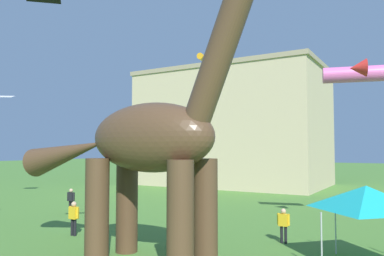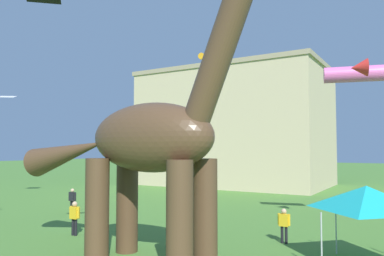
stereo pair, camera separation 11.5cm
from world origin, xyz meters
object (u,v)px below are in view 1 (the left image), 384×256
person_watching_child (283,222)px  kite_near_low (354,73)px  dinosaur_sculpture (150,138)px  kite_mid_right (5,96)px  person_vendor_side (71,198)px  kite_high_right (206,58)px  festival_canopy_tent (366,198)px  person_far_spectator (74,215)px  kite_apex (99,135)px

person_watching_child → kite_near_low: bearing=-58.3°
dinosaur_sculpture → kite_mid_right: bearing=127.0°
person_vendor_side → kite_high_right: (5.81, 8.60, 10.72)m
dinosaur_sculpture → kite_mid_right: (-21.38, 7.82, 4.04)m
dinosaur_sculpture → festival_canopy_tent: size_ratio=4.22×
kite_high_right → kite_mid_right: 17.49m
festival_canopy_tent → kite_high_right: 19.44m
kite_high_right → festival_canopy_tent: bearing=-41.1°
person_watching_child → kite_high_right: kite_high_right is taller
person_far_spectator → kite_near_low: 16.53m
kite_near_low → kite_high_right: bearing=157.7°
person_vendor_side → kite_apex: (-8.53, 11.25, 4.85)m
person_watching_child → kite_mid_right: size_ratio=0.95×
festival_canopy_tent → kite_mid_right: kite_mid_right is taller
dinosaur_sculpture → person_vendor_side: 13.72m
kite_high_right → kite_apex: size_ratio=3.28×
person_vendor_side → kite_near_low: (17.56, 3.77, 7.46)m
person_vendor_side → kite_mid_right: 12.68m
person_vendor_side → kite_apex: size_ratio=2.84×
dinosaur_sculpture → person_watching_child: bearing=25.9°
kite_high_right → kite_mid_right: kite_high_right is taller
person_watching_child → person_far_spectator: bearing=84.1°
dinosaur_sculpture → kite_near_low: size_ratio=4.09×
kite_high_right → kite_mid_right: bearing=-155.3°
kite_mid_right → kite_apex: bearing=82.3°
kite_mid_right → dinosaur_sculpture: bearing=-20.1°
festival_canopy_tent → kite_near_low: 8.82m
person_watching_child → person_vendor_side: person_vendor_side is taller
person_far_spectator → kite_high_right: (0.40, 13.22, 10.69)m
kite_apex → kite_high_right: bearing=-10.5°
kite_high_right → person_vendor_side: bearing=-124.1°
festival_canopy_tent → kite_near_low: bearing=100.3°
person_far_spectator → person_vendor_side: (-5.41, 4.62, -0.03)m
kite_high_right → kite_near_low: (11.75, -4.83, -3.26)m
dinosaur_sculpture → person_watching_child: 7.71m
person_far_spectator → kite_near_low: size_ratio=0.52×
person_far_spectator → kite_apex: (-13.94, 15.87, 4.82)m
dinosaur_sculpture → kite_near_low: (6.05, 10.20, 3.66)m
kite_high_right → kite_near_low: bearing=-22.3°
dinosaur_sculpture → kite_apex: 26.74m
person_watching_child → festival_canopy_tent: size_ratio=0.51×
person_watching_child → kite_high_right: (-9.15, 9.30, 10.76)m
dinosaur_sculpture → festival_canopy_tent: dinosaur_sculpture is taller
person_vendor_side → kite_near_low: bearing=88.6°
person_vendor_side → kite_high_right: 14.92m
kite_apex → person_vendor_side: bearing=-52.8°
person_vendor_side → festival_canopy_tent: festival_canopy_tent is taller
person_far_spectator → kite_high_right: kite_high_right is taller
person_watching_child → kite_apex: (-23.50, 11.95, 4.89)m
kite_apex → kite_near_low: bearing=-16.0°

